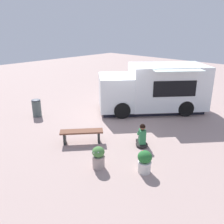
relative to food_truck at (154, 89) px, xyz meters
name	(u,v)px	position (x,y,z in m)	size (l,w,h in m)	color
ground_plane	(121,113)	(0.86, 1.56, -1.12)	(40.00, 40.00, 0.00)	#A98E88
food_truck	(154,89)	(0.00, 0.00, 0.00)	(5.12, 5.42, 2.33)	white
person_customer	(142,137)	(-1.97, 3.58, -0.79)	(0.73, 0.71, 0.87)	black
planter_flowering_near	(145,161)	(-3.05, 4.88, -0.75)	(0.43, 0.43, 0.70)	silver
planter_flowering_far	(98,157)	(-1.87, 5.65, -0.76)	(0.41, 0.41, 0.70)	#A3928C
plaza_bench	(82,134)	(-0.20, 4.93, -0.75)	(1.32, 1.46, 0.48)	brown
trash_bin	(37,108)	(3.52, 4.63, -0.68)	(0.42, 0.42, 0.85)	#4B5856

